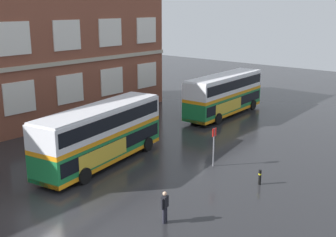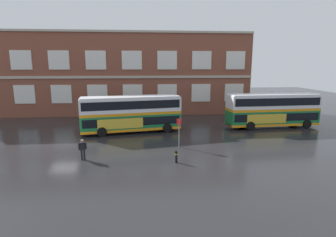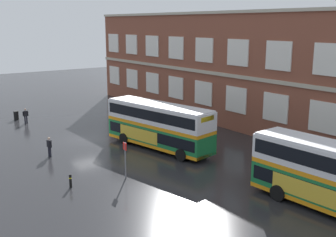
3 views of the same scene
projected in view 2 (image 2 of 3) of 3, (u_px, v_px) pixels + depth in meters
The scene contains 7 objects.
ground_plane at pixel (68, 138), 27.98m from camera, with size 120.00×120.00×0.00m, color #232326.
brick_terminal_building at pixel (101, 74), 42.51m from camera, with size 45.83×8.19×12.28m.
double_decker_near at pixel (131, 113), 30.15m from camera, with size 11.28×4.47×4.07m.
double_decker_middle at pixel (272, 110), 32.63m from camera, with size 11.13×3.32×4.07m.
waiting_passenger at pixel (83, 149), 21.49m from camera, with size 0.64×0.32×1.70m.
bus_stand_flag at pixel (179, 130), 24.60m from camera, with size 0.44×0.10×2.70m.
safety_bollard_east at pixel (176, 157), 20.91m from camera, with size 0.19×0.19×0.95m.
Camera 2 is at (8.03, -25.84, 7.51)m, focal length 28.77 mm.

